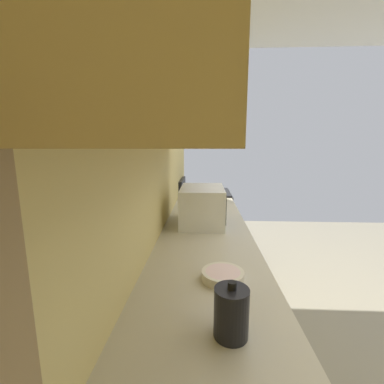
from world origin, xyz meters
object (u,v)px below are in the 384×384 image
Objects in this scene: oven_range at (205,225)px; kettle at (231,312)px; bowl at (223,275)px; microwave at (202,206)px.

kettle is at bearing -178.49° from oven_range.
bowl is at bearing 0.00° from kettle.
oven_range is 1.44m from microwave.
microwave is 2.41× the size of bowl.
kettle is (-2.52, -0.07, 0.52)m from oven_range.
microwave reaches higher than kettle.
oven_range is 5.56× the size of bowl.
microwave is 1.20m from kettle.
oven_range is 2.31× the size of microwave.
oven_range is 5.76× the size of kettle.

